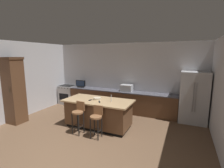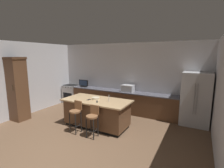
{
  "view_description": "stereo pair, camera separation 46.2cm",
  "coord_description": "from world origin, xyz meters",
  "px_view_note": "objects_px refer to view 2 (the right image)",
  "views": [
    {
      "loc": [
        2.43,
        -2.62,
        2.39
      ],
      "look_at": [
        -0.05,
        2.98,
        1.32
      ],
      "focal_mm": 26.62,
      "sensor_mm": 36.0,
      "label": 1
    },
    {
      "loc": [
        2.84,
        -2.42,
        2.39
      ],
      "look_at": [
        -0.05,
        2.98,
        1.32
      ],
      "focal_mm": 26.62,
      "sensor_mm": 36.0,
      "label": 2
    }
  ],
  "objects_px": {
    "tv_monitor": "(83,84)",
    "bar_stool_right": "(93,119)",
    "refrigerator": "(196,99)",
    "cabinet_tower": "(17,88)",
    "kitchen_island": "(97,113)",
    "microwave": "(128,88)",
    "cell_phone": "(89,100)",
    "range_oven": "(72,94)",
    "fruit_bowl": "(96,98)",
    "bar_stool_left": "(76,114)",
    "tv_remote": "(97,101)"
  },
  "relations": [
    {
      "from": "kitchen_island",
      "to": "tv_monitor",
      "type": "xyz_separation_m",
      "value": [
        -1.88,
        1.73,
        0.58
      ]
    },
    {
      "from": "kitchen_island",
      "to": "fruit_bowl",
      "type": "height_order",
      "value": "fruit_bowl"
    },
    {
      "from": "tv_monitor",
      "to": "bar_stool_right",
      "type": "xyz_separation_m",
      "value": [
        2.2,
        -2.42,
        -0.49
      ]
    },
    {
      "from": "kitchen_island",
      "to": "tv_remote",
      "type": "height_order",
      "value": "tv_remote"
    },
    {
      "from": "bar_stool_left",
      "to": "bar_stool_right",
      "type": "bearing_deg",
      "value": 3.45
    },
    {
      "from": "tv_monitor",
      "to": "cell_phone",
      "type": "distance_m",
      "value": 2.49
    },
    {
      "from": "cabinet_tower",
      "to": "tv_monitor",
      "type": "distance_m",
      "value": 2.79
    },
    {
      "from": "refrigerator",
      "to": "range_oven",
      "type": "relative_size",
      "value": 1.99
    },
    {
      "from": "refrigerator",
      "to": "cabinet_tower",
      "type": "distance_m",
      "value": 6.34
    },
    {
      "from": "kitchen_island",
      "to": "fruit_bowl",
      "type": "xyz_separation_m",
      "value": [
        -0.05,
        0.03,
        0.49
      ]
    },
    {
      "from": "tv_monitor",
      "to": "bar_stool_right",
      "type": "height_order",
      "value": "tv_monitor"
    },
    {
      "from": "range_oven",
      "to": "microwave",
      "type": "distance_m",
      "value": 3.13
    },
    {
      "from": "cell_phone",
      "to": "tv_remote",
      "type": "relative_size",
      "value": 0.88
    },
    {
      "from": "microwave",
      "to": "cell_phone",
      "type": "xyz_separation_m",
      "value": [
        -0.6,
        -1.91,
        -0.11
      ]
    },
    {
      "from": "refrigerator",
      "to": "cell_phone",
      "type": "xyz_separation_m",
      "value": [
        -3.14,
        -1.85,
        0.02
      ]
    },
    {
      "from": "range_oven",
      "to": "tv_remote",
      "type": "xyz_separation_m",
      "value": [
        2.85,
        -1.98,
        0.48
      ]
    },
    {
      "from": "kitchen_island",
      "to": "microwave",
      "type": "distance_m",
      "value": 1.9
    },
    {
      "from": "cabinet_tower",
      "to": "cell_phone",
      "type": "xyz_separation_m",
      "value": [
        2.65,
        0.75,
        -0.28
      ]
    },
    {
      "from": "cabinet_tower",
      "to": "bar_stool_right",
      "type": "height_order",
      "value": "cabinet_tower"
    },
    {
      "from": "microwave",
      "to": "bar_stool_left",
      "type": "bearing_deg",
      "value": -105.71
    },
    {
      "from": "kitchen_island",
      "to": "refrigerator",
      "type": "relative_size",
      "value": 1.24
    },
    {
      "from": "refrigerator",
      "to": "cabinet_tower",
      "type": "bearing_deg",
      "value": -155.85
    },
    {
      "from": "kitchen_island",
      "to": "bar_stool_left",
      "type": "bearing_deg",
      "value": -114.57
    },
    {
      "from": "bar_stool_right",
      "to": "cell_phone",
      "type": "relative_size",
      "value": 6.29
    },
    {
      "from": "fruit_bowl",
      "to": "bar_stool_left",
      "type": "bearing_deg",
      "value": -110.18
    },
    {
      "from": "bar_stool_right",
      "to": "tv_remote",
      "type": "bearing_deg",
      "value": 106.38
    },
    {
      "from": "refrigerator",
      "to": "tv_monitor",
      "type": "height_order",
      "value": "refrigerator"
    },
    {
      "from": "microwave",
      "to": "cell_phone",
      "type": "height_order",
      "value": "microwave"
    },
    {
      "from": "refrigerator",
      "to": "bar_stool_right",
      "type": "xyz_separation_m",
      "value": [
        -2.6,
        -2.41,
        -0.35
      ]
    },
    {
      "from": "refrigerator",
      "to": "fruit_bowl",
      "type": "distance_m",
      "value": 3.41
    },
    {
      "from": "kitchen_island",
      "to": "range_oven",
      "type": "bearing_deg",
      "value": 146.63
    },
    {
      "from": "kitchen_island",
      "to": "bar_stool_left",
      "type": "height_order",
      "value": "bar_stool_left"
    },
    {
      "from": "cabinet_tower",
      "to": "bar_stool_left",
      "type": "relative_size",
      "value": 2.35
    },
    {
      "from": "tv_monitor",
      "to": "fruit_bowl",
      "type": "relative_size",
      "value": 1.96
    },
    {
      "from": "fruit_bowl",
      "to": "tv_monitor",
      "type": "bearing_deg",
      "value": 137.11
    },
    {
      "from": "refrigerator",
      "to": "bar_stool_left",
      "type": "relative_size",
      "value": 1.84
    },
    {
      "from": "cabinet_tower",
      "to": "fruit_bowl",
      "type": "distance_m",
      "value": 2.97
    },
    {
      "from": "tv_monitor",
      "to": "cell_phone",
      "type": "height_order",
      "value": "tv_monitor"
    },
    {
      "from": "cell_phone",
      "to": "tv_monitor",
      "type": "bearing_deg",
      "value": 136.13
    },
    {
      "from": "refrigerator",
      "to": "bar_stool_right",
      "type": "height_order",
      "value": "refrigerator"
    },
    {
      "from": "refrigerator",
      "to": "tv_remote",
      "type": "relative_size",
      "value": 10.74
    },
    {
      "from": "tv_monitor",
      "to": "fruit_bowl",
      "type": "xyz_separation_m",
      "value": [
        1.83,
        -1.7,
        -0.09
      ]
    },
    {
      "from": "bar_stool_right",
      "to": "tv_monitor",
      "type": "bearing_deg",
      "value": 130.47
    },
    {
      "from": "range_oven",
      "to": "fruit_bowl",
      "type": "bearing_deg",
      "value": -33.5
    },
    {
      "from": "refrigerator",
      "to": "bar_stool_left",
      "type": "height_order",
      "value": "refrigerator"
    },
    {
      "from": "refrigerator",
      "to": "cell_phone",
      "type": "height_order",
      "value": "refrigerator"
    },
    {
      "from": "range_oven",
      "to": "fruit_bowl",
      "type": "xyz_separation_m",
      "value": [
        2.64,
        -1.75,
        0.5
      ]
    },
    {
      "from": "tv_remote",
      "to": "tv_monitor",
      "type": "bearing_deg",
      "value": 103.86
    },
    {
      "from": "refrigerator",
      "to": "fruit_bowl",
      "type": "relative_size",
      "value": 7.15
    },
    {
      "from": "bar_stool_left",
      "to": "kitchen_island",
      "type": "bearing_deg",
      "value": 69.33
    }
  ]
}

